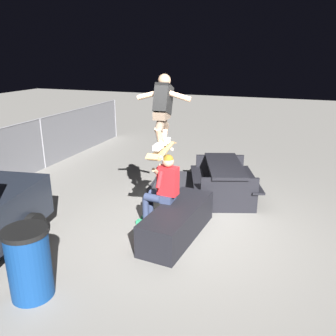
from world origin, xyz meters
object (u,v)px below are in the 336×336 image
Objects in this scene: person_sitting_on_ledge at (162,187)px; trash_bin at (29,263)px; ledge_box_main at (178,222)px; picnic_table_back at (224,175)px; skateboard at (162,151)px; skater_airborne at (163,107)px; kicker_ramp at (174,187)px.

trash_bin is at bearing 158.71° from person_sitting_on_ledge.
picnic_table_back reaches higher than ledge_box_main.
trash_bin reaches higher than ledge_box_main.
picnic_table_back is (1.72, -0.74, -0.27)m from person_sitting_on_ledge.
skateboard is at bearing -159.17° from person_sitting_on_ledge.
skater_airborne is at bearing -151.12° from person_sitting_on_ledge.
ledge_box_main is at bearing -98.57° from skateboard.
person_sitting_on_ledge is 1.97m from kicker_ramp.
person_sitting_on_ledge reaches higher than trash_bin.
skateboard is 0.69m from skater_airborne.
picnic_table_back is 4.33m from trash_bin.
skateboard reaches higher than ledge_box_main.
trash_bin is (-2.30, 0.89, -0.29)m from person_sitting_on_ledge.
skater_airborne is at bearing 71.23° from ledge_box_main.
trash_bin reaches higher than kicker_ramp.
person_sitting_on_ledge is 1.39m from skater_airborne.
person_sitting_on_ledge is at bearing 20.83° from skateboard.
kicker_ramp is at bearing 21.03° from ledge_box_main.
skateboard is 0.50× the size of picnic_table_back.
skater_airborne is 1.19× the size of trash_bin.
trash_bin is (-2.19, 0.95, -1.68)m from skater_airborne.
picnic_table_back is (1.82, -0.68, -1.66)m from skater_airborne.
skateboard is at bearing 81.43° from ledge_box_main.
skateboard reaches higher than trash_bin.
kicker_ramp is at bearing 12.95° from person_sitting_on_ledge.
kicker_ramp is (1.79, 0.41, -0.71)m from person_sitting_on_ledge.
skateboard reaches higher than person_sitting_on_ledge.
skateboard is at bearing 160.15° from picnic_table_back.
person_sitting_on_ledge is 1.00× the size of kicker_ramp.
skater_airborne reaches higher than skateboard.
kicker_ramp is at bearing 86.61° from picnic_table_back.
skater_airborne reaches higher than picnic_table_back.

